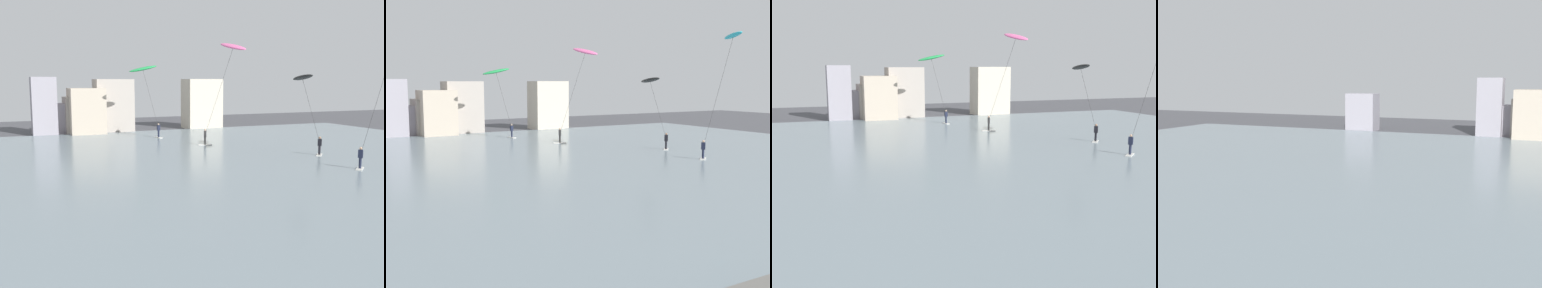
{
  "view_description": "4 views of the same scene",
  "coord_description": "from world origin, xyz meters",
  "views": [
    {
      "loc": [
        -5.09,
        0.55,
        6.52
      ],
      "look_at": [
        1.34,
        15.61,
        4.25
      ],
      "focal_mm": 42.18,
      "sensor_mm": 36.0,
      "label": 1
    },
    {
      "loc": [
        -11.01,
        -3.9,
        6.57
      ],
      "look_at": [
        1.33,
        16.77,
        3.54
      ],
      "focal_mm": 45.24,
      "sensor_mm": 36.0,
      "label": 2
    },
    {
      "loc": [
        -4.69,
        -2.46,
        6.96
      ],
      "look_at": [
        0.52,
        12.08,
        4.3
      ],
      "focal_mm": 42.34,
      "sensor_mm": 36.0,
      "label": 3
    },
    {
      "loc": [
        7.3,
        -1.46,
        6.99
      ],
      "look_at": [
        0.44,
        14.44,
        4.61
      ],
      "focal_mm": 44.86,
      "sensor_mm": 36.0,
      "label": 4
    }
  ],
  "objects": [
    {
      "name": "water_bay",
      "position": [
        0.0,
        31.28,
        0.05
      ],
      "size": [
        84.0,
        52.0,
        0.1
      ],
      "primitive_type": "cube",
      "color": "gray",
      "rests_on": "ground"
    }
  ]
}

